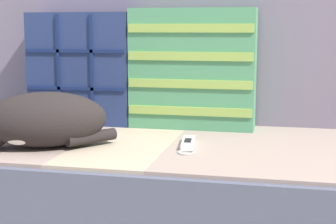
% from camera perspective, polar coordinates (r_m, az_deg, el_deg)
% --- Properties ---
extents(couch, '(2.06, 0.85, 0.38)m').
position_cam_1_polar(couch, '(1.74, -3.66, -9.02)').
color(couch, gray).
rests_on(couch, ground_plane).
extents(sofa_backrest, '(2.02, 0.14, 0.50)m').
position_cam_1_polar(sofa_backrest, '(2.00, -0.92, 6.26)').
color(sofa_backrest, slate).
rests_on(sofa_backrest, couch).
extents(throw_pillow_quilted, '(0.39, 0.14, 0.41)m').
position_cam_1_polar(throw_pillow_quilted, '(1.95, -9.51, 4.78)').
color(throw_pillow_quilted, navy).
rests_on(throw_pillow_quilted, couch).
extents(throw_pillow_striped, '(0.44, 0.14, 0.42)m').
position_cam_1_polar(throw_pillow_striped, '(1.83, 2.76, 4.81)').
color(throw_pillow_striped, '#4C9366').
rests_on(throw_pillow_striped, couch).
extents(sleeping_cat, '(0.42, 0.34, 0.17)m').
position_cam_1_polar(sleeping_cat, '(1.58, -14.33, -0.99)').
color(sleeping_cat, black).
rests_on(sleeping_cat, couch).
extents(game_remote_far, '(0.07, 0.20, 0.02)m').
position_cam_1_polar(game_remote_far, '(1.56, 2.24, -3.52)').
color(game_remote_far, white).
rests_on(game_remote_far, couch).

